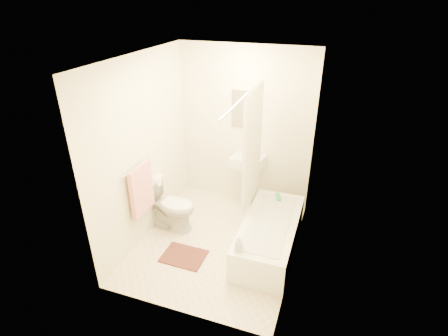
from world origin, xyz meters
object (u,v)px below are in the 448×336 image
(toilet, at_px, (170,205))
(soap_bottle, at_px, (239,243))
(bath_mat, at_px, (184,256))
(sink, at_px, (248,178))
(bathtub, at_px, (269,235))

(toilet, height_order, soap_bottle, toilet)
(bath_mat, bearing_deg, soap_bottle, -9.22)
(bath_mat, height_order, soap_bottle, soap_bottle)
(toilet, height_order, bath_mat, toilet)
(sink, xyz_separation_m, bath_mat, (-0.41, -1.47, -0.44))
(toilet, relative_size, sink, 0.81)
(sink, distance_m, bathtub, 1.14)
(toilet, distance_m, sink, 1.27)
(toilet, distance_m, bath_mat, 0.77)
(sink, height_order, bath_mat, sink)
(toilet, xyz_separation_m, bathtub, (1.42, -0.02, -0.15))
(toilet, xyz_separation_m, bath_mat, (0.44, -0.53, -0.35))
(bathtub, distance_m, bath_mat, 1.13)
(sink, distance_m, bath_mat, 1.59)
(sink, relative_size, soap_bottle, 4.71)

